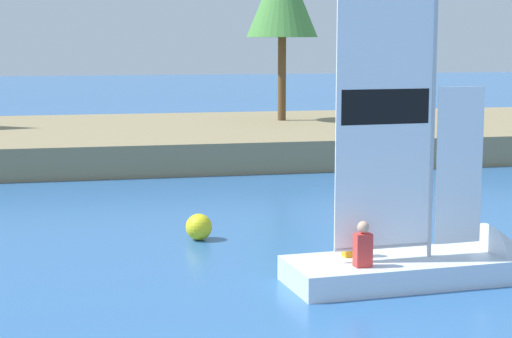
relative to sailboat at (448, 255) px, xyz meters
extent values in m
cube|color=#897A56|center=(-3.61, 18.50, 0.08)|extent=(80.00, 11.93, 1.01)
cylinder|color=brown|center=(1.98, 19.98, 2.23)|extent=(0.32, 0.32, 3.28)
cube|color=silver|center=(-0.80, -0.06, -0.21)|extent=(4.30, 1.90, 0.42)
cone|color=silver|center=(1.29, 0.09, -0.21)|extent=(1.15, 1.51, 1.44)
cylinder|color=#B7B7BC|center=(-0.38, -0.03, 2.82)|extent=(0.08, 0.08, 5.63)
cube|color=white|center=(-1.27, -0.09, 2.71)|extent=(1.77, 0.16, 4.92)
cube|color=black|center=(-1.27, -0.09, 2.63)|extent=(1.59, 0.15, 0.59)
cube|color=white|center=(0.16, 0.01, 1.58)|extent=(0.88, 0.09, 2.74)
cylinder|color=#B7B7BC|center=(-1.27, -0.09, 0.22)|extent=(1.77, 0.19, 0.06)
cube|color=red|center=(-1.76, -0.48, 0.29)|extent=(0.29, 0.22, 0.56)
sphere|color=tan|center=(-1.76, -0.48, 0.68)|extent=(0.20, 0.20, 0.20)
cube|color=orange|center=(-1.72, 0.23, 0.25)|extent=(0.29, 0.22, 0.50)
sphere|color=tan|center=(-1.72, 0.23, 0.61)|extent=(0.20, 0.20, 0.20)
sphere|color=yellow|center=(-3.83, 3.92, -0.14)|extent=(0.56, 0.56, 0.56)
camera|label=1|loc=(-6.57, -14.06, 3.73)|focal=62.03mm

